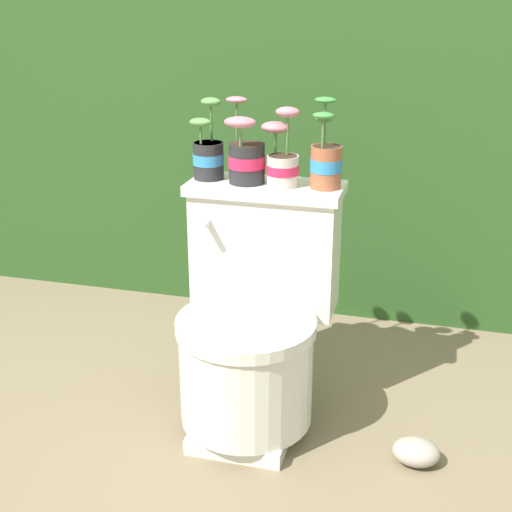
% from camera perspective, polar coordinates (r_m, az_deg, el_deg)
% --- Properties ---
extents(ground_plane, '(12.00, 12.00, 0.00)m').
position_cam_1_polar(ground_plane, '(2.18, -0.15, -14.27)').
color(ground_plane, '#75664C').
extents(hedge_backdrop, '(3.94, 0.70, 1.52)m').
position_cam_1_polar(hedge_backdrop, '(3.02, 6.04, 11.58)').
color(hedge_backdrop, '#284C1E').
rests_on(hedge_backdrop, ground).
extents(toilet, '(0.46, 0.52, 0.71)m').
position_cam_1_polar(toilet, '(2.12, -0.21, -5.59)').
color(toilet, silver).
rests_on(toilet, ground).
extents(potted_plant_left, '(0.09, 0.09, 0.24)m').
position_cam_1_polar(potted_plant_left, '(2.14, -3.85, 8.11)').
color(potted_plant_left, '#262628').
rests_on(potted_plant_left, toilet).
extents(potted_plant_midleft, '(0.12, 0.13, 0.25)m').
position_cam_1_polar(potted_plant_midleft, '(2.09, -0.81, 7.96)').
color(potted_plant_midleft, '#262628').
rests_on(potted_plant_midleft, toilet).
extents(potted_plant_middle, '(0.12, 0.10, 0.23)m').
position_cam_1_polar(potted_plant_middle, '(2.06, 2.07, 7.90)').
color(potted_plant_middle, beige).
rests_on(potted_plant_middle, toilet).
extents(potted_plant_midright, '(0.09, 0.11, 0.25)m').
position_cam_1_polar(potted_plant_midright, '(2.05, 5.61, 7.62)').
color(potted_plant_midright, '#9E5638').
rests_on(potted_plant_midright, toilet).
extents(garden_stone, '(0.13, 0.11, 0.07)m').
position_cam_1_polar(garden_stone, '(2.11, 12.69, -15.13)').
color(garden_stone, '#9E9384').
rests_on(garden_stone, ground).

